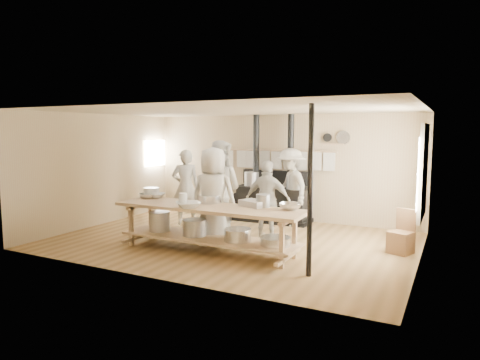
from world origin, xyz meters
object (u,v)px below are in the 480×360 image
object	(u,v)px
prep_table	(208,224)
cook_left	(219,190)
roasting_pan	(254,203)
chair	(401,240)
cook_by_window	(291,187)
cook_right	(268,201)
stove	(272,200)
cook_far_left	(186,187)
cook_center	(213,197)

from	to	relation	value
prep_table	cook_left	distance (m)	1.12
cook_left	roasting_pan	distance (m)	1.25
prep_table	chair	bearing A→B (deg)	25.27
cook_by_window	roasting_pan	xyz separation A→B (m)	(0.20, -2.44, 0.00)
cook_left	cook_right	size ratio (longest dim) A/B	1.24
stove	cook_by_window	distance (m)	0.73
prep_table	cook_by_window	xyz separation A→B (m)	(0.57, 2.77, 0.38)
cook_far_left	roasting_pan	world-z (taller)	cook_far_left
roasting_pan	cook_by_window	bearing A→B (deg)	94.71
prep_table	cook_by_window	distance (m)	2.86
cook_by_window	roasting_pan	bearing A→B (deg)	-44.91
cook_left	chair	distance (m)	3.60
stove	cook_center	size ratio (longest dim) A/B	1.37
stove	roasting_pan	distance (m)	2.82
cook_far_left	cook_right	xyz separation A→B (m)	(2.32, -0.50, -0.08)
cook_far_left	prep_table	bearing A→B (deg)	99.03
cook_right	cook_by_window	xyz separation A→B (m)	(-0.07, 1.50, 0.09)
cook_right	chair	xyz separation A→B (m)	(2.53, 0.22, -0.57)
stove	cook_right	xyz separation A→B (m)	(0.64, -1.75, 0.29)
cook_far_left	cook_by_window	size ratio (longest dim) A/B	0.98
cook_by_window	prep_table	bearing A→B (deg)	-61.26
cook_right	prep_table	bearing A→B (deg)	58.85
cook_by_window	chair	distance (m)	2.97
cook_far_left	cook_by_window	xyz separation A→B (m)	(2.25, 1.00, 0.02)
cook_right	cook_by_window	distance (m)	1.51
stove	cook_by_window	size ratio (longest dim) A/B	1.44
cook_far_left	chair	world-z (taller)	cook_far_left
cook_by_window	roasting_pan	distance (m)	2.45
cook_center	cook_by_window	size ratio (longest dim) A/B	1.05
cook_right	roasting_pan	distance (m)	0.96
prep_table	cook_center	distance (m)	0.61
stove	cook_by_window	xyz separation A→B (m)	(0.57, -0.24, 0.38)
stove	cook_right	distance (m)	1.88
prep_table	cook_right	xyz separation A→B (m)	(0.64, 1.27, 0.29)
stove	cook_far_left	world-z (taller)	stove
prep_table	cook_left	xyz separation A→B (m)	(-0.31, 0.96, 0.49)
cook_left	cook_center	world-z (taller)	cook_left
cook_center	chair	world-z (taller)	cook_center
cook_far_left	roasting_pan	bearing A→B (deg)	115.10
prep_table	cook_far_left	distance (m)	2.47
cook_far_left	stove	bearing A→B (deg)	-177.92
cook_far_left	cook_left	world-z (taller)	cook_left
stove	chair	bearing A→B (deg)	-25.72
stove	chair	size ratio (longest dim) A/B	3.25
prep_table	cook_far_left	bearing A→B (deg)	133.47
roasting_pan	cook_left	bearing A→B (deg)	149.84
cook_far_left	cook_by_window	world-z (taller)	cook_by_window
cook_left	stove	bearing A→B (deg)	-99.23
cook_far_left	cook_center	size ratio (longest dim) A/B	0.93
chair	cook_by_window	bearing A→B (deg)	175.03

